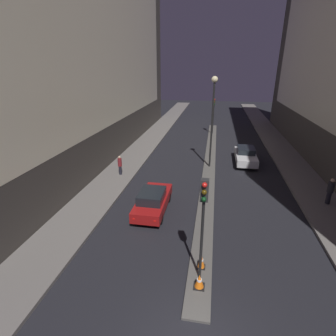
# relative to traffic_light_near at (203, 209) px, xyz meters

# --- Properties ---
(building_left) EXTENTS (6.01, 39.30, 21.55)m
(building_left) POSITION_rel_traffic_light_near_xyz_m (-12.12, 16.54, 7.24)
(building_left) COLOR #423D38
(building_left) RESTS_ON ground
(median_strip) EXTENTS (1.06, 33.87, 0.11)m
(median_strip) POSITION_rel_traffic_light_near_xyz_m (0.00, 14.82, -3.49)
(median_strip) COLOR #56544F
(median_strip) RESTS_ON ground
(traffic_light_near) EXTENTS (0.32, 0.42, 4.68)m
(traffic_light_near) POSITION_rel_traffic_light_near_xyz_m (0.00, 0.00, 0.00)
(traffic_light_near) COLOR black
(traffic_light_near) RESTS_ON median_strip
(traffic_light_mid) EXTENTS (0.32, 0.42, 4.68)m
(traffic_light_mid) POSITION_rel_traffic_light_near_xyz_m (0.00, 26.40, 0.00)
(traffic_light_mid) COLOR black
(traffic_light_mid) RESTS_ON median_strip
(street_lamp) EXTENTS (0.53, 0.53, 7.86)m
(street_lamp) POSITION_rel_traffic_light_near_xyz_m (0.00, 13.77, 1.98)
(street_lamp) COLOR black
(street_lamp) RESTS_ON median_strip
(traffic_cone_near) EXTENTS (0.47, 0.47, 0.63)m
(traffic_cone_near) POSITION_rel_traffic_light_near_xyz_m (0.01, -0.53, -3.12)
(traffic_cone_near) COLOR black
(traffic_cone_near) RESTS_ON median_strip
(traffic_cone_far) EXTENTS (0.39, 0.39, 0.71)m
(traffic_cone_far) POSITION_rel_traffic_light_near_xyz_m (0.03, 0.64, -3.08)
(traffic_cone_far) COLOR black
(traffic_cone_far) RESTS_ON median_strip
(car_left_lane) EXTENTS (1.75, 4.45, 1.52)m
(car_left_lane) POSITION_rel_traffic_light_near_xyz_m (-3.33, 5.29, -2.78)
(car_left_lane) COLOR maroon
(car_left_lane) RESTS_ON ground
(car_right_lane) EXTENTS (1.84, 4.60, 1.48)m
(car_right_lane) POSITION_rel_traffic_light_near_xyz_m (3.33, 15.63, -2.79)
(car_right_lane) COLOR silver
(car_right_lane) RESTS_ON ground
(pedestrian_on_left_sidewalk) EXTENTS (0.33, 0.33, 1.63)m
(pedestrian_on_left_sidewalk) POSITION_rel_traffic_light_near_xyz_m (-7.35, 10.38, -2.51)
(pedestrian_on_left_sidewalk) COLOR black
(pedestrian_on_left_sidewalk) RESTS_ON sidewalk_left
(pedestrian_on_right_sidewalk) EXTENTS (0.39, 0.39, 1.80)m
(pedestrian_on_right_sidewalk) POSITION_rel_traffic_light_near_xyz_m (7.97, 8.04, -2.42)
(pedestrian_on_right_sidewalk) COLOR black
(pedestrian_on_right_sidewalk) RESTS_ON sidewalk_right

